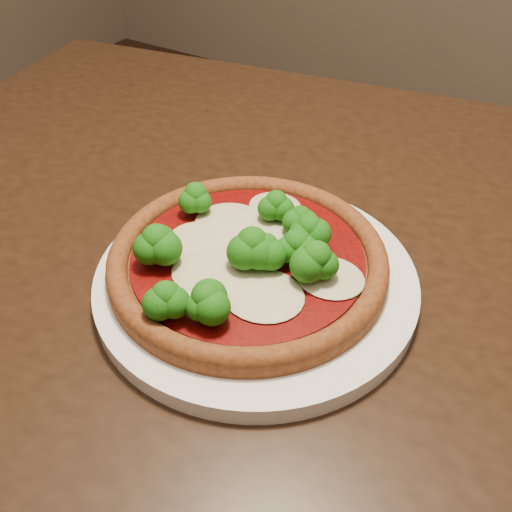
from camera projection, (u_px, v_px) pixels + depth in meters
The scene contains 3 objects.
dining_table at pixel (283, 318), 0.66m from camera, with size 1.27×1.08×0.75m.
plate at pixel (256, 280), 0.55m from camera, with size 0.31×0.31×0.02m, color white.
pizza at pixel (248, 255), 0.54m from camera, with size 0.27×0.27×0.06m.
Camera 1 is at (0.26, -0.33, 1.14)m, focal length 40.00 mm.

